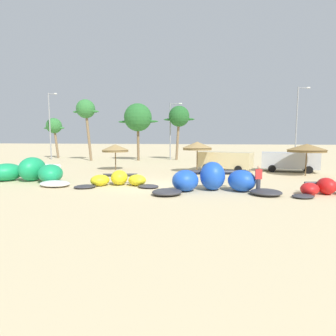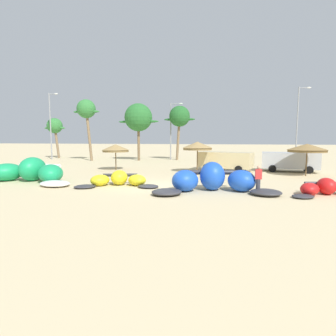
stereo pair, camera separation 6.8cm
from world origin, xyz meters
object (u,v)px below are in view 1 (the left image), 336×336
parked_van (288,160)px  palm_leftmost (54,126)px  beach_umbrella_middle (197,146)px  beach_umbrella_near_palms (307,148)px  parked_car_second (224,160)px  person_near_kites (258,180)px  kite_far_left (28,173)px  palm_center_left (179,117)px  beach_umbrella_near_van (115,148)px  lamppost_east_center (298,120)px  lamppost_west_center (171,128)px  palm_left_of_gap (138,118)px  palm_left (86,110)px  kite_center (329,189)px  lamppost_west (50,123)px  kite_left (119,180)px  kite_left_of_center (213,180)px

parked_van → palm_leftmost: size_ratio=0.82×
parked_van → palm_leftmost: bearing=159.6°
beach_umbrella_middle → beach_umbrella_near_palms: (9.18, -0.71, -0.11)m
parked_car_second → person_near_kites: bearing=-80.6°
kite_far_left → beach_umbrella_near_palms: size_ratio=2.75×
person_near_kites → palm_center_left: bearing=109.1°
parked_van → beach_umbrella_near_van: bearing=-174.1°
kite_far_left → person_near_kites: kite_far_left is taller
lamppost_east_center → beach_umbrella_middle: bearing=-127.1°
palm_center_left → lamppost_west_center: lamppost_west_center is taller
person_near_kites → palm_left_of_gap: size_ratio=0.20×
beach_umbrella_near_van → palm_left: 14.04m
kite_center → lamppost_west_center: (-13.12, 23.38, 4.33)m
kite_far_left → lamppost_west: size_ratio=0.89×
beach_umbrella_middle → lamppost_east_center: (12.94, 17.13, 3.27)m
kite_left → lamppost_west: bearing=132.8°
kite_left → lamppost_east_center: bearing=55.3°
beach_umbrella_near_palms → lamppost_west_center: 20.99m
lamppost_west_center → lamppost_west: bearing=-170.6°
beach_umbrella_middle → palm_center_left: palm_center_left is taller
beach_umbrella_near_palms → palm_leftmost: 36.40m
beach_umbrella_near_palms → palm_leftmost: (-33.11, 14.89, 2.67)m
kite_left_of_center → palm_leftmost: bearing=138.0°
beach_umbrella_near_palms → person_near_kites: bearing=-120.3°
kite_far_left → palm_leftmost: bearing=119.2°
palm_left → lamppost_east_center: lamppost_east_center is taller
kite_far_left → lamppost_west_center: (6.58, 22.36, 4.02)m
parked_car_second → beach_umbrella_middle: bearing=-146.0°
kite_far_left → palm_left_of_gap: size_ratio=1.08×
kite_left → parked_car_second: (7.02, 9.80, 0.71)m
beach_umbrella_middle → palm_left_of_gap: 15.80m
parked_car_second → lamppost_west_center: size_ratio=0.65×
palm_center_left → lamppost_west: lamppost_west is taller
kite_center → beach_umbrella_middle: beach_umbrella_middle is taller
kite_left_of_center → kite_center: 6.36m
beach_umbrella_middle → palm_leftmost: bearing=149.3°
lamppost_west → kite_far_left: bearing=-60.0°
lamppost_west → palm_left: bearing=-9.0°
palm_left → palm_center_left: 13.22m
parked_car_second → lamppost_west: 27.52m
kite_center → palm_center_left: size_ratio=0.62×
palm_left_of_gap → lamppost_east_center: lamppost_east_center is taller
parked_car_second → palm_center_left: size_ratio=0.69×
parked_van → lamppost_west_center: bearing=137.4°
parked_car_second → palm_center_left: (-6.35, 12.68, 5.15)m
palm_left → lamppost_west: 6.59m
palm_leftmost → lamppost_east_center: 37.00m
kite_far_left → kite_left: kite_far_left is taller
palm_left → lamppost_west: lamppost_west is taller
beach_umbrella_near_van → parked_car_second: 10.79m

